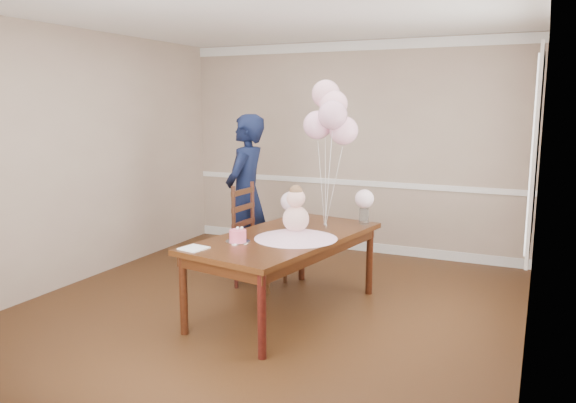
{
  "coord_description": "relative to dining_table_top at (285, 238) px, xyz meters",
  "views": [
    {
      "loc": [
        2.28,
        -4.45,
        1.92
      ],
      "look_at": [
        0.23,
        0.06,
        1.05
      ],
      "focal_mm": 35.0,
      "sensor_mm": 36.0,
      "label": 1
    }
  ],
  "objects": [
    {
      "name": "floor",
      "position": [
        -0.19,
        -0.08,
        -0.71
      ],
      "size": [
        4.5,
        5.0,
        0.0
      ],
      "primitive_type": "cube",
      "color": "black",
      "rests_on": "ground"
    },
    {
      "name": "ceiling",
      "position": [
        -0.19,
        -0.08,
        1.99
      ],
      "size": [
        4.5,
        5.0,
        0.02
      ],
      "primitive_type": "cube",
      "color": "white",
      "rests_on": "wall_back"
    },
    {
      "name": "wall_back",
      "position": [
        -0.19,
        2.42,
        0.64
      ],
      "size": [
        4.5,
        0.02,
        2.7
      ],
      "primitive_type": "cube",
      "color": "tan",
      "rests_on": "floor"
    },
    {
      "name": "wall_front",
      "position": [
        -0.19,
        -2.58,
        0.64
      ],
      "size": [
        4.5,
        0.02,
        2.7
      ],
      "primitive_type": "cube",
      "color": "tan",
      "rests_on": "floor"
    },
    {
      "name": "wall_left",
      "position": [
        -2.44,
        -0.08,
        0.64
      ],
      "size": [
        0.02,
        5.0,
        2.7
      ],
      "primitive_type": "cube",
      "color": "tan",
      "rests_on": "floor"
    },
    {
      "name": "wall_right",
      "position": [
        2.06,
        -0.08,
        0.64
      ],
      "size": [
        0.02,
        5.0,
        2.7
      ],
      "primitive_type": "cube",
      "color": "tan",
      "rests_on": "floor"
    },
    {
      "name": "chair_rail_trim",
      "position": [
        -0.19,
        2.41,
        0.19
      ],
      "size": [
        4.5,
        0.02,
        0.07
      ],
      "primitive_type": "cube",
      "color": "white",
      "rests_on": "wall_back"
    },
    {
      "name": "crown_molding",
      "position": [
        -0.19,
        2.41,
        1.92
      ],
      "size": [
        4.5,
        0.02,
        0.12
      ],
      "primitive_type": "cube",
      "color": "white",
      "rests_on": "wall_back"
    },
    {
      "name": "baseboard_trim",
      "position": [
        -0.19,
        2.41,
        -0.65
      ],
      "size": [
        4.5,
        0.02,
        0.12
      ],
      "primitive_type": "cube",
      "color": "white",
      "rests_on": "floor"
    },
    {
      "name": "window_frame",
      "position": [
        2.03,
        0.42,
        0.84
      ],
      "size": [
        0.02,
        1.66,
        1.56
      ],
      "primitive_type": "cube",
      "color": "white",
      "rests_on": "wall_right"
    },
    {
      "name": "window_blinds",
      "position": [
        2.02,
        0.42,
        0.84
      ],
      "size": [
        0.01,
        1.5,
        1.4
      ],
      "primitive_type": "cube",
      "color": "silver",
      "rests_on": "wall_right"
    },
    {
      "name": "dining_table_top",
      "position": [
        0.0,
        0.0,
        0.0
      ],
      "size": [
        1.31,
        2.1,
        0.05
      ],
      "primitive_type": "cube",
      "rotation": [
        0.0,
        0.0,
        -0.18
      ],
      "color": "black",
      "rests_on": "table_leg_fl"
    },
    {
      "name": "table_apron",
      "position": [
        0.0,
        0.0,
        -0.07
      ],
      "size": [
        1.19,
        1.99,
        0.1
      ],
      "primitive_type": "cube",
      "rotation": [
        0.0,
        0.0,
        -0.18
      ],
      "color": "black",
      "rests_on": "table_leg_fl"
    },
    {
      "name": "table_leg_fl",
      "position": [
        -0.56,
        -0.81,
        -0.37
      ],
      "size": [
        0.08,
        0.08,
        0.69
      ],
      "primitive_type": "cylinder",
      "rotation": [
        0.0,
        0.0,
        -0.18
      ],
      "color": "black",
      "rests_on": "floor"
    },
    {
      "name": "table_leg_fr",
      "position": [
        0.25,
        -0.96,
        -0.37
      ],
      "size": [
        0.08,
        0.08,
        0.69
      ],
      "primitive_type": "cylinder",
      "rotation": [
        0.0,
        0.0,
        -0.18
      ],
      "color": "black",
      "rests_on": "floor"
    },
    {
      "name": "table_leg_bl",
      "position": [
        -0.25,
        0.96,
        -0.37
      ],
      "size": [
        0.08,
        0.08,
        0.69
      ],
      "primitive_type": "cylinder",
      "rotation": [
        0.0,
        0.0,
        -0.18
      ],
      "color": "black",
      "rests_on": "floor"
    },
    {
      "name": "table_leg_br",
      "position": [
        0.56,
        0.81,
        -0.37
      ],
      "size": [
        0.08,
        0.08,
        0.69
      ],
      "primitive_type": "cylinder",
      "rotation": [
        0.0,
        0.0,
        -0.18
      ],
      "color": "black",
      "rests_on": "floor"
    },
    {
      "name": "baby_skirt",
      "position": [
        0.14,
        -0.07,
        0.07
      ],
      "size": [
        0.86,
        0.86,
        0.1
      ],
      "primitive_type": "cone",
      "rotation": [
        0.0,
        0.0,
        -0.18
      ],
      "color": "#E2A6C1",
      "rests_on": "dining_table_top"
    },
    {
      "name": "baby_torso",
      "position": [
        0.14,
        -0.07,
        0.2
      ],
      "size": [
        0.23,
        0.23,
        0.23
      ],
      "primitive_type": "sphere",
      "color": "pink",
      "rests_on": "baby_skirt"
    },
    {
      "name": "baby_head",
      "position": [
        0.14,
        -0.07,
        0.39
      ],
      "size": [
        0.17,
        0.17,
        0.17
      ],
      "primitive_type": "sphere",
      "color": "#FEBFAF",
      "rests_on": "baby_torso"
    },
    {
      "name": "baby_hair",
      "position": [
        0.14,
        -0.07,
        0.45
      ],
      "size": [
        0.12,
        0.12,
        0.12
      ],
      "primitive_type": "sphere",
      "color": "brown",
      "rests_on": "baby_head"
    },
    {
      "name": "cake_platter",
      "position": [
        -0.27,
        -0.4,
        0.03
      ],
      "size": [
        0.25,
        0.25,
        0.01
      ],
      "primitive_type": "cylinder",
      "rotation": [
        0.0,
        0.0,
        -0.18
      ],
      "color": "silver",
      "rests_on": "dining_table_top"
    },
    {
      "name": "birthday_cake",
      "position": [
        -0.27,
        -0.4,
        0.08
      ],
      "size": [
        0.17,
        0.17,
        0.1
      ],
      "primitive_type": "cylinder",
      "rotation": [
        0.0,
        0.0,
        -0.18
      ],
      "color": "#E8496A",
      "rests_on": "cake_platter"
    },
    {
      "name": "cake_flower_a",
      "position": [
        -0.27,
        -0.4,
        0.14
      ],
      "size": [
        0.03,
        0.03,
        0.03
      ],
      "primitive_type": "sphere",
      "color": "silver",
      "rests_on": "birthday_cake"
    },
    {
      "name": "cake_flower_b",
      "position": [
        -0.24,
        -0.39,
        0.14
      ],
      "size": [
        0.03,
        0.03,
        0.03
      ],
      "primitive_type": "sphere",
      "color": "silver",
      "rests_on": "birthday_cake"
    },
    {
      "name": "rose_vase_near",
      "position": [
        -0.09,
        0.31,
        0.1
      ],
      "size": [
        0.11,
        0.11,
        0.16
      ],
      "primitive_type": "cylinder",
      "rotation": [
        0.0,
        0.0,
        -0.18
      ],
      "color": "silver",
      "rests_on": "dining_table_top"
    },
    {
      "name": "roses_near",
      "position": [
        -0.09,
        0.31,
        0.28
      ],
      "size": [
        0.19,
        0.19,
        0.19
      ],
      "primitive_type": "sphere",
      "color": "beige",
      "rests_on": "rose_vase_near"
    },
    {
      "name": "rose_vase_far",
      "position": [
        0.51,
        0.75,
        0.1
      ],
      "size": [
        0.11,
        0.11,
        0.16
      ],
      "primitive_type": "cylinder",
      "rotation": [
        0.0,
        0.0,
        -0.18
      ],
      "color": "silver",
      "rests_on": "dining_table_top"
    },
    {
      "name": "roses_far",
      "position": [
        0.51,
        0.75,
        0.28
      ],
      "size": [
        0.19,
        0.19,
        0.19
      ],
      "primitive_type": "sphere",
      "color": "white",
      "rests_on": "rose_vase_far"
    },
    {
      "name": "napkin",
      "position": [
        -0.48,
        -0.76,
        0.03
      ],
      "size": [
        0.23,
        0.23,
        0.01
      ],
      "primitive_type": "cube",
      "rotation": [
        0.0,
        0.0,
        -0.18
      ],
      "color": "white",
      "rests_on": "dining_table_top"
    },
    {
      "name": "balloon_weight",
      "position": [
        0.19,
        0.51,
        0.03
      ],
      "size": [
        0.05,
        0.05,
        0.02
      ],
      "primitive_type": "cylinder",
      "rotation": [
        0.0,
        0.0,
        -0.18
      ],
      "color": "#BCBCC1",
      "rests_on": "dining_table_top"
    },
    {
      "name": "balloon_a",
      "position": [
        0.09,
        0.53,
        1.0
      ],
      "size": [
        0.27,
        0.27,
        0.27
      ],
      "primitive_type": "sphere",
      "color": "#FFB4D4",
      "rests_on": "balloon_ribbon_a"
    },
    {
      "name": "balloon_b",
      "position": [
        0.28,
        0.45,
        1.1
      ],
      "size": [
        0.27,
        0.27,
        0.27
      ],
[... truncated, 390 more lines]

